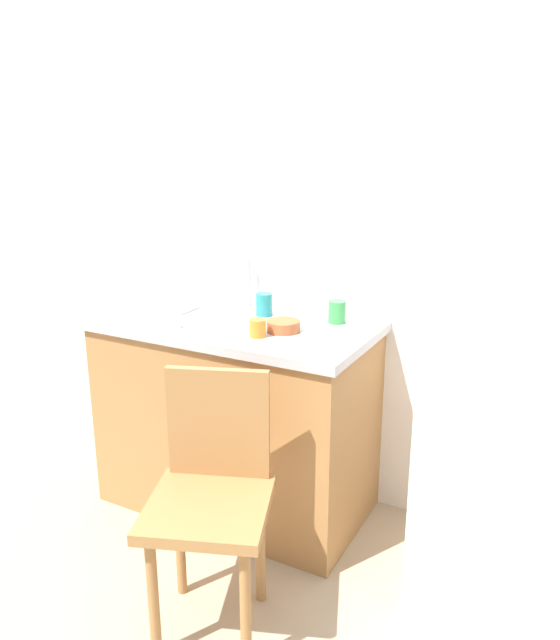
{
  "coord_description": "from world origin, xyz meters",
  "views": [
    {
      "loc": [
        1.15,
        -1.48,
        1.62
      ],
      "look_at": [
        0.05,
        0.6,
        0.94
      ],
      "focal_mm": 33.99,
      "sensor_mm": 36.0,
      "label": 1
    }
  ],
  "objects_px": {
    "dish_tray": "(163,304)",
    "refrigerator": "(515,453)",
    "cup_orange": "(257,328)",
    "cup_white": "(171,318)",
    "terracotta_bowl": "(283,326)",
    "chair": "(212,490)",
    "cup_teal": "(264,305)",
    "cup_green": "(337,312)"
  },
  "relations": [
    {
      "from": "terracotta_bowl",
      "to": "cup_orange",
      "type": "bearing_deg",
      "value": -117.83
    },
    {
      "from": "dish_tray",
      "to": "terracotta_bowl",
      "type": "height_order",
      "value": "dish_tray"
    },
    {
      "from": "cup_green",
      "to": "cup_teal",
      "type": "height_order",
      "value": "cup_teal"
    },
    {
      "from": "dish_tray",
      "to": "cup_white",
      "type": "distance_m",
      "value": 0.31
    },
    {
      "from": "cup_green",
      "to": "cup_white",
      "type": "height_order",
      "value": "cup_green"
    },
    {
      "from": "dish_tray",
      "to": "refrigerator",
      "type": "bearing_deg",
      "value": -0.52
    },
    {
      "from": "terracotta_bowl",
      "to": "cup_orange",
      "type": "xyz_separation_m",
      "value": [
        -0.06,
        -0.11,
        0.01
      ]
    },
    {
      "from": "terracotta_bowl",
      "to": "cup_orange",
      "type": "height_order",
      "value": "cup_orange"
    },
    {
      "from": "terracotta_bowl",
      "to": "cup_teal",
      "type": "distance_m",
      "value": 0.25
    },
    {
      "from": "chair",
      "to": "cup_teal",
      "type": "xyz_separation_m",
      "value": [
        -0.23,
        0.78,
        0.44
      ]
    },
    {
      "from": "chair",
      "to": "cup_orange",
      "type": "relative_size",
      "value": 12.35
    },
    {
      "from": "cup_orange",
      "to": "cup_white",
      "type": "xyz_separation_m",
      "value": [
        -0.38,
        -0.06,
        0.0
      ]
    },
    {
      "from": "dish_tray",
      "to": "cup_orange",
      "type": "relative_size",
      "value": 3.89
    },
    {
      "from": "refrigerator",
      "to": "dish_tray",
      "type": "xyz_separation_m",
      "value": [
        -1.58,
        0.01,
        0.36
      ]
    },
    {
      "from": "chair",
      "to": "cup_orange",
      "type": "xyz_separation_m",
      "value": [
        -0.11,
        0.5,
        0.43
      ]
    },
    {
      "from": "refrigerator",
      "to": "terracotta_bowl",
      "type": "distance_m",
      "value": 0.99
    },
    {
      "from": "dish_tray",
      "to": "cup_orange",
      "type": "xyz_separation_m",
      "value": [
        0.6,
        -0.16,
        0.01
      ]
    },
    {
      "from": "cup_teal",
      "to": "cup_orange",
      "type": "bearing_deg",
      "value": -66.04
    },
    {
      "from": "terracotta_bowl",
      "to": "cup_orange",
      "type": "distance_m",
      "value": 0.13
    },
    {
      "from": "cup_teal",
      "to": "dish_tray",
      "type": "bearing_deg",
      "value": -165.71
    },
    {
      "from": "cup_green",
      "to": "cup_orange",
      "type": "bearing_deg",
      "value": -121.83
    },
    {
      "from": "dish_tray",
      "to": "terracotta_bowl",
      "type": "xyz_separation_m",
      "value": [
        0.66,
        -0.05,
        -0.0
      ]
    },
    {
      "from": "cup_teal",
      "to": "cup_white",
      "type": "bearing_deg",
      "value": -126.53
    },
    {
      "from": "cup_orange",
      "to": "cup_white",
      "type": "distance_m",
      "value": 0.38
    },
    {
      "from": "dish_tray",
      "to": "cup_orange",
      "type": "height_order",
      "value": "cup_orange"
    },
    {
      "from": "dish_tray",
      "to": "cup_orange",
      "type": "bearing_deg",
      "value": -15.1
    },
    {
      "from": "cup_teal",
      "to": "cup_white",
      "type": "xyz_separation_m",
      "value": [
        -0.25,
        -0.34,
        -0.01
      ]
    },
    {
      "from": "chair",
      "to": "cup_green",
      "type": "bearing_deg",
      "value": 62.49
    },
    {
      "from": "refrigerator",
      "to": "dish_tray",
      "type": "bearing_deg",
      "value": 179.48
    },
    {
      "from": "dish_tray",
      "to": "cup_teal",
      "type": "xyz_separation_m",
      "value": [
        0.47,
        0.12,
        0.03
      ]
    },
    {
      "from": "terracotta_bowl",
      "to": "cup_green",
      "type": "bearing_deg",
      "value": 56.21
    },
    {
      "from": "dish_tray",
      "to": "cup_green",
      "type": "distance_m",
      "value": 0.82
    },
    {
      "from": "terracotta_bowl",
      "to": "cup_white",
      "type": "relative_size",
      "value": 1.67
    },
    {
      "from": "cup_green",
      "to": "cup_teal",
      "type": "distance_m",
      "value": 0.33
    },
    {
      "from": "dish_tray",
      "to": "terracotta_bowl",
      "type": "distance_m",
      "value": 0.66
    },
    {
      "from": "terracotta_bowl",
      "to": "cup_teal",
      "type": "height_order",
      "value": "cup_teal"
    },
    {
      "from": "dish_tray",
      "to": "cup_teal",
      "type": "distance_m",
      "value": 0.49
    },
    {
      "from": "terracotta_bowl",
      "to": "cup_white",
      "type": "bearing_deg",
      "value": -158.69
    },
    {
      "from": "cup_orange",
      "to": "cup_teal",
      "type": "xyz_separation_m",
      "value": [
        -0.13,
        0.28,
        0.01
      ]
    },
    {
      "from": "dish_tray",
      "to": "cup_orange",
      "type": "distance_m",
      "value": 0.62
    },
    {
      "from": "cup_orange",
      "to": "cup_white",
      "type": "bearing_deg",
      "value": -171.36
    },
    {
      "from": "cup_orange",
      "to": "cup_white",
      "type": "relative_size",
      "value": 0.87
    }
  ]
}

